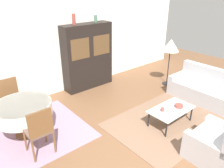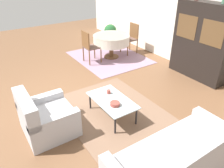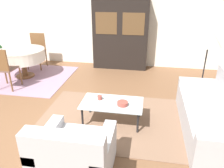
% 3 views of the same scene
% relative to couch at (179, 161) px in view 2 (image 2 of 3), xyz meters
% --- Properties ---
extents(ground_plane, '(14.00, 14.00, 0.00)m').
position_rel_couch_xyz_m(ground_plane, '(-2.87, -0.43, -0.30)').
color(ground_plane, brown).
extents(wall_back, '(10.00, 0.06, 2.70)m').
position_rel_couch_xyz_m(wall_back, '(-2.87, 3.20, 1.05)').
color(wall_back, silver).
rests_on(wall_back, ground_plane).
extents(area_rug, '(2.70, 1.91, 0.01)m').
position_rel_couch_xyz_m(area_rug, '(-1.71, 0.09, -0.30)').
color(area_rug, brown).
rests_on(area_rug, ground_plane).
extents(dining_rug, '(2.46, 2.05, 0.01)m').
position_rel_couch_xyz_m(dining_rug, '(-4.44, 1.67, -0.30)').
color(dining_rug, gray).
rests_on(dining_rug, ground_plane).
extents(couch, '(0.90, 2.04, 0.87)m').
position_rel_couch_xyz_m(couch, '(0.00, 0.00, 0.00)').
color(couch, '#B2B2B7').
rests_on(couch, ground_plane).
extents(armchair, '(0.93, 0.88, 0.84)m').
position_rel_couch_xyz_m(armchair, '(-2.00, -1.26, 0.00)').
color(armchair, '#B2B2B7').
rests_on(armchair, ground_plane).
extents(coffee_table, '(1.06, 0.61, 0.39)m').
position_rel_couch_xyz_m(coffee_table, '(-1.73, 0.00, 0.06)').
color(coffee_table, black).
rests_on(coffee_table, area_rug).
extents(display_cabinet, '(1.55, 0.44, 1.95)m').
position_rel_couch_xyz_m(display_cabinet, '(-1.98, 2.93, 0.67)').
color(display_cabinet, black).
rests_on(display_cabinet, ground_plane).
extents(dining_table, '(1.17, 1.17, 0.74)m').
position_rel_couch_xyz_m(dining_table, '(-4.41, 1.74, 0.29)').
color(dining_table, brown).
rests_on(dining_table, dining_rug).
extents(dining_chair_near, '(0.44, 0.44, 0.99)m').
position_rel_couch_xyz_m(dining_chair_near, '(-4.41, 0.94, 0.27)').
color(dining_chair_near, brown).
rests_on(dining_chair_near, dining_rug).
extents(dining_chair_far, '(0.44, 0.44, 0.99)m').
position_rel_couch_xyz_m(dining_chair_far, '(-4.41, 2.55, 0.27)').
color(dining_chair_far, brown).
rests_on(dining_chair_far, dining_rug).
extents(cup, '(0.08, 0.08, 0.08)m').
position_rel_couch_xyz_m(cup, '(-1.96, 0.07, 0.13)').
color(cup, '#9E4238').
rests_on(cup, coffee_table).
extents(bowl, '(0.19, 0.19, 0.07)m').
position_rel_couch_xyz_m(bowl, '(-1.54, -0.06, 0.13)').
color(bowl, '#9E4238').
rests_on(bowl, coffee_table).
extents(potted_plant, '(0.48, 0.48, 0.65)m').
position_rel_couch_xyz_m(potted_plant, '(-5.93, 2.69, 0.05)').
color(potted_plant, '#93664C').
rests_on(potted_plant, ground_plane).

